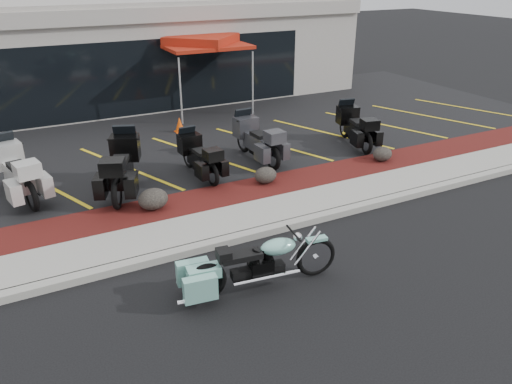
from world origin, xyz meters
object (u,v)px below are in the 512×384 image
traffic_cone (180,125)px  popup_canopy (202,42)px  touring_white (6,160)px  hero_cruiser (316,251)px

traffic_cone → popup_canopy: 3.61m
popup_canopy → traffic_cone: bearing=-107.8°
touring_white → popup_canopy: 8.51m
popup_canopy → hero_cruiser: bearing=-81.2°
hero_cruiser → popup_canopy: (2.29, 11.08, 2.12)m
hero_cruiser → traffic_cone: (0.53, 8.85, -0.11)m
hero_cruiser → touring_white: size_ratio=1.19×
hero_cruiser → touring_white: (-4.66, 6.51, 0.35)m
hero_cruiser → traffic_cone: hero_cruiser is taller
hero_cruiser → popup_canopy: size_ratio=0.76×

